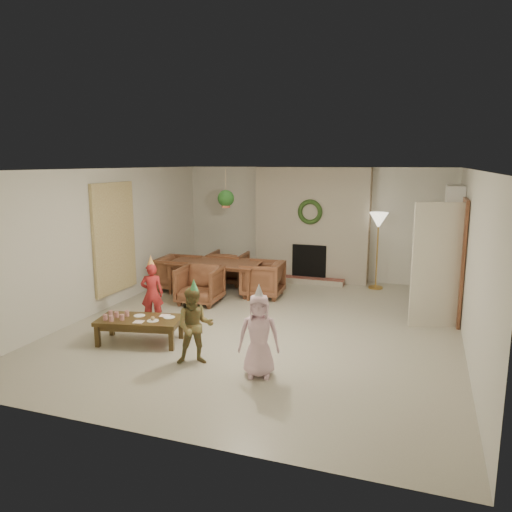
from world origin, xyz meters
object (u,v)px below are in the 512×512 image
at_px(dining_chair_right, 263,279).
at_px(coffee_table_top, 140,320).
at_px(dining_chair_left, 179,273).
at_px(dining_chair_far, 228,268).
at_px(child_pink, 259,336).
at_px(dining_chair_near, 200,285).
at_px(dining_table, 215,277).
at_px(child_plaid, 195,326).
at_px(child_red, 152,293).

height_order(dining_chair_right, coffee_table_top, dining_chair_right).
bearing_deg(dining_chair_left, dining_chair_far, -45.00).
bearing_deg(child_pink, dining_chair_left, 114.41).
relative_size(dining_chair_near, dining_chair_far, 1.00).
bearing_deg(dining_table, child_plaid, -73.17).
distance_m(dining_chair_far, coffee_table_top, 3.72).
height_order(dining_table, child_plaid, child_plaid).
bearing_deg(dining_chair_far, dining_chair_left, 45.00).
distance_m(coffee_table_top, child_pink, 2.08).
relative_size(dining_table, child_pink, 1.74).
height_order(dining_chair_left, child_red, child_red).
xyz_separation_m(dining_chair_left, child_red, (0.59, -2.03, 0.15)).
relative_size(dining_chair_far, child_pink, 0.74).
bearing_deg(child_red, dining_table, -120.60).
distance_m(dining_chair_left, dining_chair_right, 1.79).
xyz_separation_m(dining_chair_near, dining_chair_right, (0.96, 0.85, 0.00)).
relative_size(dining_chair_near, dining_chair_right, 1.00).
bearing_deg(dining_chair_left, child_red, -166.57).
relative_size(dining_chair_left, child_red, 0.77).
bearing_deg(child_pink, child_red, 133.45).
height_order(dining_chair_far, child_red, child_red).
xyz_separation_m(dining_chair_left, child_plaid, (1.99, -3.30, 0.16)).
bearing_deg(child_pink, coffee_table_top, 149.75).
relative_size(dining_table, child_red, 1.82).
xyz_separation_m(child_red, child_pink, (2.31, -1.35, 0.02)).
bearing_deg(dining_chair_near, coffee_table_top, -91.38).
height_order(dining_chair_left, child_pink, child_pink).
bearing_deg(dining_chair_right, child_red, -32.28).
relative_size(dining_chair_left, child_plaid, 0.76).
bearing_deg(dining_chair_left, child_plaid, -151.75).
xyz_separation_m(dining_table, dining_chair_left, (-0.80, -0.04, 0.03)).
bearing_deg(child_red, coffee_table_top, 84.26).
height_order(dining_chair_right, child_red, child_red).
bearing_deg(dining_chair_far, child_red, 83.90).
distance_m(dining_chair_far, child_red, 2.88).
relative_size(dining_chair_near, child_plaid, 0.76).
height_order(dining_chair_far, dining_chair_left, same).
bearing_deg(dining_chair_right, dining_chair_far, -128.66).
relative_size(dining_chair_far, child_red, 0.77).
bearing_deg(dining_chair_far, child_pink, 114.07).
height_order(dining_table, dining_chair_near, dining_chair_near).
xyz_separation_m(dining_chair_right, child_red, (-1.20, -2.12, 0.15)).
bearing_deg(dining_chair_left, dining_chair_right, -90.00).
bearing_deg(dining_chair_near, dining_chair_left, 135.00).
distance_m(dining_chair_right, child_plaid, 3.40).
distance_m(dining_chair_far, child_plaid, 4.32).
bearing_deg(child_plaid, child_red, 113.92).
xyz_separation_m(dining_chair_near, child_plaid, (1.16, -2.54, 0.16)).
bearing_deg(child_pink, dining_table, 105.39).
distance_m(dining_table, coffee_table_top, 2.92).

